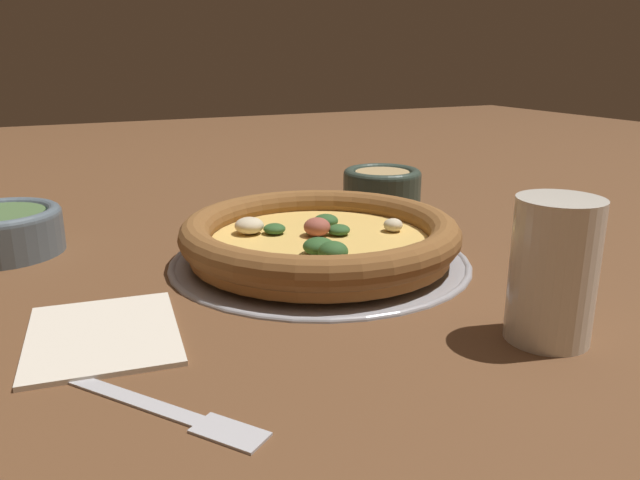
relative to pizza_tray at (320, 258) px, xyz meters
name	(u,v)px	position (x,y,z in m)	size (l,w,h in m)	color
ground_plane	(320,262)	(0.00, 0.00, 0.00)	(3.00, 3.00, 0.00)	brown
pizza_tray	(320,258)	(0.00, 0.00, 0.00)	(0.32, 0.32, 0.01)	#9E9EA3
pizza	(320,236)	(0.00, 0.00, 0.02)	(0.29, 0.29, 0.04)	#A86B33
bowl_near	(382,187)	(0.18, 0.17, 0.03)	(0.11, 0.11, 0.06)	#334238
drinking_cup	(553,271)	(0.08, -0.24, 0.05)	(0.06, 0.06, 0.11)	silver
napkin	(103,332)	(-0.23, -0.09, 0.00)	(0.13, 0.15, 0.01)	beige
fork	(150,404)	(-0.22, -0.21, 0.00)	(0.13, 0.16, 0.00)	#B7B7BC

